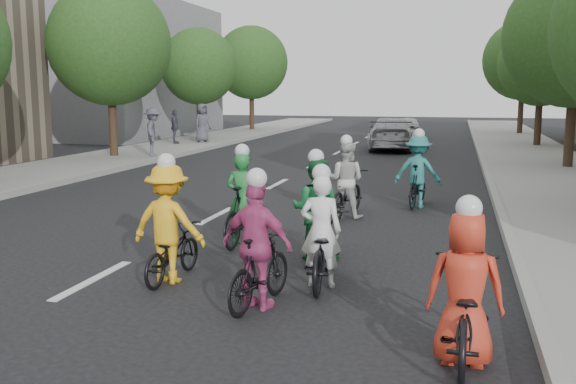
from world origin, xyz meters
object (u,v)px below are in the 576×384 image
at_px(spectator_2, 202,123).
at_px(cyclist_1, 316,217).
at_px(cyclist_3, 258,257).
at_px(spectator_0, 154,132).
at_px(follow_car_trail, 408,127).
at_px(cyclist_0, 322,245).
at_px(cyclist_4, 465,304).
at_px(cyclist_6, 346,188).
at_px(cyclist_5, 244,209).
at_px(follow_car_lead, 392,134).
at_px(spectator_1, 175,127).
at_px(cyclist_2, 169,233).
at_px(cyclist_7, 418,177).

bearing_deg(spectator_2, cyclist_1, -129.93).
xyz_separation_m(cyclist_1, cyclist_3, (-0.20, -2.54, -0.03)).
relative_size(cyclist_3, spectator_0, 0.94).
xyz_separation_m(follow_car_trail, spectator_2, (-9.56, -8.23, 0.50)).
height_order(cyclist_0, cyclist_4, cyclist_0).
bearing_deg(spectator_2, cyclist_6, -125.37).
height_order(cyclist_0, cyclist_6, cyclist_6).
xyz_separation_m(cyclist_5, follow_car_lead, (0.73, 19.26, 0.10)).
height_order(cyclist_0, follow_car_lead, cyclist_0).
xyz_separation_m(cyclist_6, spectator_1, (-11.04, 15.30, 0.34)).
distance_m(cyclist_4, follow_car_lead, 23.67).
distance_m(follow_car_trail, spectator_2, 12.63).
relative_size(cyclist_1, follow_car_trail, 0.51).
distance_m(cyclist_1, cyclist_2, 2.50).
xyz_separation_m(cyclist_2, follow_car_lead, (1.05, 21.67, 0.04)).
xyz_separation_m(cyclist_6, spectator_2, (-10.07, 16.47, 0.48)).
bearing_deg(spectator_0, cyclist_2, -172.14).
distance_m(cyclist_5, spectator_2, 21.31).
bearing_deg(follow_car_lead, cyclist_0, 88.52).
xyz_separation_m(cyclist_6, follow_car_trail, (-0.51, 24.71, -0.03)).
bearing_deg(cyclist_2, spectator_2, -65.26).
height_order(cyclist_6, spectator_0, spectator_0).
bearing_deg(spectator_0, cyclist_6, -154.93).
relative_size(cyclist_0, follow_car_trail, 0.54).
xyz_separation_m(cyclist_5, spectator_1, (-9.69, 18.27, 0.34)).
bearing_deg(cyclist_4, cyclist_0, -46.81).
xyz_separation_m(cyclist_5, spectator_2, (-8.72, 19.44, 0.48)).
bearing_deg(follow_car_trail, cyclist_3, 83.82).
relative_size(cyclist_7, follow_car_lead, 0.36).
distance_m(cyclist_2, spectator_0, 16.74).
bearing_deg(cyclist_0, spectator_0, -60.83).
height_order(cyclist_7, spectator_1, cyclist_7).
height_order(spectator_0, spectator_2, spectator_2).
bearing_deg(cyclist_3, follow_car_lead, -76.76).
distance_m(cyclist_0, spectator_0, 17.50).
bearing_deg(cyclist_1, spectator_0, -54.45).
bearing_deg(cyclist_2, cyclist_5, -93.78).
relative_size(cyclist_6, spectator_0, 1.02).
bearing_deg(spectator_1, spectator_2, -62.17).
relative_size(cyclist_2, cyclist_3, 1.04).
distance_m(cyclist_2, cyclist_5, 2.44).
bearing_deg(cyclist_7, follow_car_trail, -77.01).
xyz_separation_m(cyclist_0, cyclist_1, (-0.38, 1.36, 0.12)).
bearing_deg(cyclist_1, cyclist_2, 44.72).
bearing_deg(spectator_1, cyclist_4, -171.74).
height_order(cyclist_0, spectator_0, spectator_0).
bearing_deg(follow_car_lead, spectator_2, -5.56).
xyz_separation_m(cyclist_6, spectator_0, (-9.30, 9.52, 0.47)).
bearing_deg(follow_car_trail, cyclist_2, 80.84).
distance_m(cyclist_1, spectator_2, 22.53).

